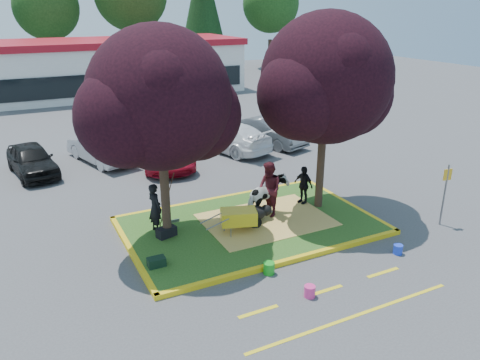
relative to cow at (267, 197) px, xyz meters
name	(u,v)px	position (x,y,z in m)	size (l,w,h in m)	color
ground	(251,227)	(-0.76, -0.28, -0.86)	(90.00, 90.00, 0.00)	#424244
median_island	(251,225)	(-0.76, -0.28, -0.79)	(8.00, 5.00, 0.15)	#214B17
curb_near	(292,260)	(-0.76, -2.86, -0.79)	(8.30, 0.16, 0.15)	yellow
curb_far	(220,199)	(-0.76, 2.30, -0.79)	(8.30, 0.16, 0.15)	yellow
curb_left	(131,252)	(-4.84, -0.28, -0.79)	(0.16, 5.30, 0.15)	yellow
curb_right	(347,204)	(3.32, -0.28, -0.79)	(0.16, 5.30, 0.15)	yellow
straw_bedding	(266,220)	(-0.16, -0.28, -0.71)	(4.20, 3.00, 0.01)	#E7C25F
tree_purple_left	(161,105)	(-3.54, 0.10, 3.50)	(5.06, 4.20, 6.51)	black
tree_purple_right	(327,85)	(2.16, -0.10, 3.70)	(5.30, 4.40, 6.82)	black
fire_lane_stripe_a	(258,312)	(-2.76, -4.48, -0.86)	(1.10, 0.12, 0.01)	yellow
fire_lane_stripe_b	(325,291)	(-0.76, -4.48, -0.86)	(1.10, 0.12, 0.01)	yellow
fire_lane_stripe_c	(383,273)	(1.24, -4.48, -0.86)	(1.10, 0.12, 0.01)	yellow
fire_lane_long	(354,316)	(-0.76, -5.68, -0.86)	(6.00, 0.10, 0.01)	yellow
retail_building	(117,66)	(1.24, 27.71, 1.39)	(20.40, 8.40, 4.40)	silver
cow	(267,197)	(0.00, 0.00, 0.00)	(0.77, 1.68, 1.42)	white
calf	(249,214)	(-0.77, -0.15, -0.43)	(1.31, 0.74, 0.57)	black
handler	(155,208)	(-3.78, 0.61, 0.11)	(0.60, 0.39, 1.64)	black
visitor_a	(269,189)	(0.10, 0.04, 0.25)	(0.94, 0.73, 1.93)	#4D161E
visitor_b	(303,185)	(1.78, 0.41, 0.01)	(0.84, 0.35, 1.43)	black
wheelbarrow	(239,217)	(-1.40, -0.67, -0.18)	(2.04, 1.00, 0.77)	black
gear_bag_dark	(166,232)	(-3.61, 0.08, -0.56)	(0.61, 0.33, 0.31)	black
gear_bag_green	(156,262)	(-4.43, -1.53, -0.58)	(0.50, 0.31, 0.27)	black
sign_post	(445,189)	(5.15, -2.98, 0.45)	(0.30, 0.08, 2.16)	slate
bucket_green	(269,268)	(-1.66, -3.08, -0.69)	(0.32, 0.32, 0.34)	#189F1E
bucket_pink	(310,291)	(-1.28, -4.51, -0.70)	(0.29, 0.29, 0.31)	#EA3487
bucket_blue	(398,249)	(2.38, -3.85, -0.71)	(0.28, 0.28, 0.30)	blue
car_black	(32,160)	(-6.93, 8.71, -0.18)	(1.61, 4.00, 1.36)	black
car_silver	(100,147)	(-3.89, 9.17, -0.15)	(1.51, 4.34, 1.43)	#AAABB2
car_red	(166,151)	(-1.26, 7.29, -0.19)	(2.22, 4.81, 1.34)	#A60D21
car_white	(229,137)	(2.36, 8.11, -0.14)	(2.01, 4.95, 1.44)	white
car_grey	(270,132)	(4.80, 8.11, -0.15)	(1.51, 4.33, 1.43)	#56595D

